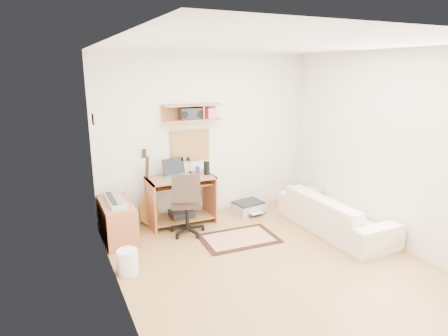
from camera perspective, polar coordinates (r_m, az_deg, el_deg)
name	(u,v)px	position (r m, az deg, el deg)	size (l,w,h in m)	color
floor	(271,264)	(4.96, 7.00, -13.94)	(3.60, 4.00, 0.01)	#A97A46
ceiling	(279,44)	(4.37, 8.10, 17.74)	(3.60, 4.00, 0.01)	white
back_wall	(207,136)	(6.23, -2.54, 4.81)	(3.60, 0.01, 2.60)	beige
left_wall	(116,181)	(3.85, -15.76, -1.87)	(0.01, 4.00, 2.60)	beige
right_wall	(387,149)	(5.66, 23.09, 2.67)	(0.01, 4.00, 2.60)	beige
wall_shelf	(192,113)	(5.94, -4.78, 8.20)	(0.90, 0.25, 0.26)	#AF613D
cork_board	(190,145)	(6.12, -5.02, 3.36)	(0.64, 0.03, 0.49)	tan
wall_photo	(93,119)	(5.23, -18.80, 6.84)	(0.02, 0.20, 0.15)	#4C8CBF
desk	(181,200)	(6.01, -6.37, -4.74)	(1.00, 0.55, 0.75)	#AF613D
laptop	(178,168)	(5.83, -6.80, -0.05)	(0.37, 0.37, 0.28)	silver
speaker	(207,168)	(5.97, -2.58, 0.01)	(0.09, 0.09, 0.21)	black
desk_lamp	(190,165)	(6.06, -5.06, 0.49)	(0.09, 0.09, 0.27)	black
pencil_cup	(197,170)	(6.08, -3.96, -0.27)	(0.07, 0.07, 0.10)	#323E98
boombox	(191,114)	(5.94, -4.92, 8.00)	(0.36, 0.16, 0.18)	black
rug	(239,238)	(5.56, 2.23, -10.38)	(1.08, 0.72, 0.01)	beige
task_chair	(187,202)	(5.59, -5.56, -5.10)	(0.49, 0.49, 0.96)	#33251E
cabinet	(117,221)	(5.66, -15.57, -7.54)	(0.40, 0.90, 0.55)	#AF613D
music_keyboard	(116,200)	(5.55, -15.79, -4.61)	(0.22, 0.70, 0.06)	#B2B5BA
guitar	(148,188)	(5.94, -11.23, -2.95)	(0.32, 0.20, 1.19)	#B37837
waste_basket	(128,261)	(4.79, -14.09, -13.31)	(0.24, 0.24, 0.29)	white
printer	(248,208)	(6.51, 3.60, -5.87)	(0.48, 0.37, 0.18)	#A5A8AA
sofa	(335,207)	(5.92, 16.13, -5.60)	(1.91, 0.56, 0.74)	beige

